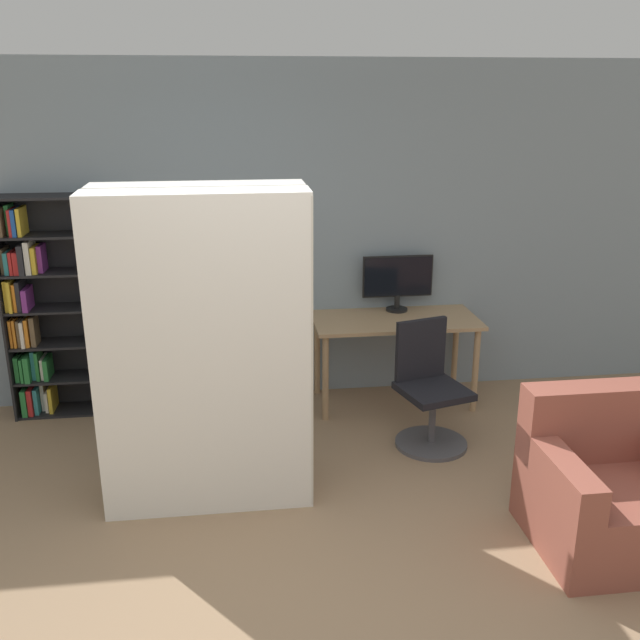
% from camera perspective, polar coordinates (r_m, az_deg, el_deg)
% --- Properties ---
extents(ground_plane, '(16.00, 16.00, 0.00)m').
position_cam_1_polar(ground_plane, '(3.71, -0.09, -23.63)').
color(ground_plane, '#937556').
extents(wall_back, '(8.00, 0.06, 2.70)m').
position_cam_1_polar(wall_back, '(5.75, -3.82, 6.76)').
color(wall_back, gray).
rests_on(wall_back, ground).
extents(desk, '(1.32, 0.63, 0.72)m').
position_cam_1_polar(desk, '(5.74, 6.02, -0.76)').
color(desk, tan).
rests_on(desk, ground).
extents(monitor, '(0.58, 0.18, 0.46)m').
position_cam_1_polar(monitor, '(5.85, 6.23, 3.28)').
color(monitor, black).
rests_on(monitor, desk).
extents(office_chair, '(0.54, 0.54, 0.90)m').
position_cam_1_polar(office_chair, '(5.20, 8.73, -6.11)').
color(office_chair, '#4C4C51').
rests_on(office_chair, ground).
extents(bookshelf, '(0.76, 0.31, 1.73)m').
position_cam_1_polar(bookshelf, '(5.88, -21.07, 0.80)').
color(bookshelf, black).
rests_on(bookshelf, ground).
extents(mattress_near, '(1.25, 0.30, 1.95)m').
position_cam_1_polar(mattress_near, '(4.20, -9.21, -3.04)').
color(mattress_near, silver).
rests_on(mattress_near, ground).
extents(mattress_far, '(1.25, 0.28, 1.94)m').
position_cam_1_polar(mattress_far, '(4.49, -9.12, -1.64)').
color(mattress_far, silver).
rests_on(mattress_far, ground).
extents(armchair, '(0.85, 0.80, 0.85)m').
position_cam_1_polar(armchair, '(4.43, 22.10, -12.44)').
color(armchair, '#934C3D').
rests_on(armchair, ground).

